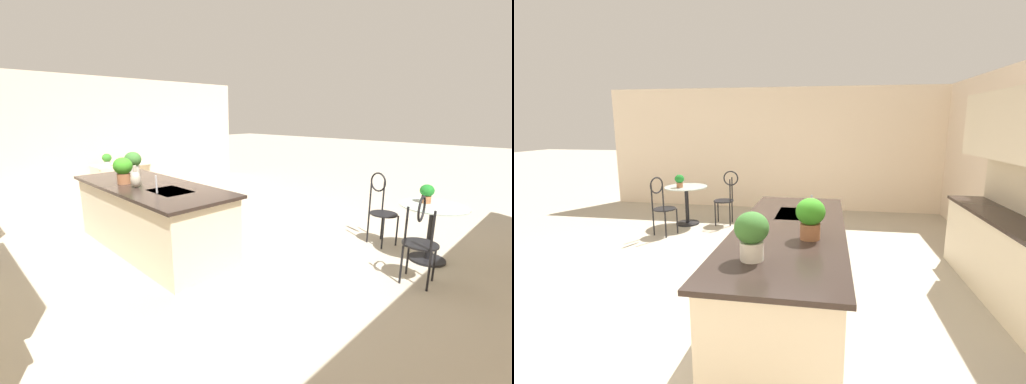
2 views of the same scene
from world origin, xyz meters
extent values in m
plane|color=#B2A893|center=(0.00, 0.00, 0.00)|extent=(40.00, 40.00, 0.00)
cube|color=beige|center=(4.26, 0.00, 1.35)|extent=(0.12, 7.80, 2.70)
cube|color=beige|center=(0.30, 0.85, 0.44)|extent=(2.70, 0.96, 0.88)
cube|color=#2D231E|center=(0.30, 0.85, 0.90)|extent=(2.80, 1.06, 0.04)
cube|color=#B2B5BA|center=(-0.25, 0.85, 0.91)|extent=(0.56, 0.40, 0.03)
cylinder|color=black|center=(-2.62, -1.46, 0.01)|extent=(0.44, 0.44, 0.03)
cylinder|color=black|center=(-2.62, -1.46, 0.38)|extent=(0.07, 0.07, 0.69)
cylinder|color=#B2C6C1|center=(-2.62, -1.46, 0.73)|extent=(0.80, 0.80, 0.01)
cylinder|color=black|center=(-2.58, -0.88, 0.23)|extent=(0.03, 0.03, 0.45)
cylinder|color=black|center=(-2.85, -0.92, 0.23)|extent=(0.03, 0.03, 0.45)
cylinder|color=black|center=(-2.61, -0.60, 0.23)|extent=(0.03, 0.03, 0.45)
cylinder|color=black|center=(-2.89, -0.64, 0.23)|extent=(0.03, 0.03, 0.45)
cylinder|color=black|center=(-2.73, -0.76, 0.46)|extent=(0.42, 0.42, 0.02)
cylinder|color=black|center=(-2.62, -0.60, 0.68)|extent=(0.03, 0.03, 0.45)
cylinder|color=black|center=(-2.88, -0.63, 0.68)|extent=(0.03, 0.03, 0.45)
torus|color=black|center=(-2.75, -0.61, 0.90)|extent=(0.06, 0.28, 0.28)
cylinder|color=black|center=(-2.12, -1.67, 0.23)|extent=(0.03, 0.03, 0.45)
cylinder|color=black|center=(-2.03, -1.40, 0.23)|extent=(0.03, 0.03, 0.45)
cylinder|color=black|center=(-1.85, -1.76, 0.23)|extent=(0.03, 0.03, 0.45)
cylinder|color=black|center=(-1.76, -1.49, 0.23)|extent=(0.03, 0.03, 0.45)
cylinder|color=black|center=(-1.94, -1.58, 0.46)|extent=(0.48, 0.48, 0.02)
cylinder|color=black|center=(-1.84, -1.75, 0.68)|extent=(0.03, 0.03, 0.45)
cylinder|color=black|center=(-1.76, -1.51, 0.68)|extent=(0.03, 0.03, 0.45)
torus|color=black|center=(-1.80, -1.63, 0.90)|extent=(0.28, 0.11, 0.28)
cylinder|color=#B2B5BA|center=(-0.25, 1.03, 1.03)|extent=(0.02, 0.02, 0.22)
cube|color=beige|center=(3.65, -0.77, 0.35)|extent=(0.54, 0.04, 0.71)
cube|color=beige|center=(3.65, 0.39, 0.35)|extent=(0.54, 0.04, 0.71)
cube|color=beige|center=(3.65, -0.19, 0.72)|extent=(0.60, 1.20, 0.03)
cube|color=black|center=(3.67, -0.29, 0.75)|extent=(0.16, 0.44, 0.02)
cube|color=#333335|center=(3.67, -0.29, 0.77)|extent=(0.13, 0.40, 0.01)
cylinder|color=#9E603D|center=(-2.50, -1.53, 0.79)|extent=(0.12, 0.12, 0.09)
ellipsoid|color=#1D7325|center=(-2.50, -1.53, 0.90)|extent=(0.17, 0.17, 0.16)
cylinder|color=#9E603D|center=(0.60, 1.06, 0.99)|extent=(0.18, 0.18, 0.14)
ellipsoid|color=#378D20|center=(0.60, 1.06, 1.17)|extent=(0.26, 0.26, 0.23)
cylinder|color=beige|center=(1.15, 0.66, 0.99)|extent=(0.18, 0.18, 0.14)
ellipsoid|color=#366D2C|center=(1.15, 0.66, 1.17)|extent=(0.26, 0.26, 0.24)
cylinder|color=beige|center=(3.53, 0.16, 0.79)|extent=(0.14, 0.14, 0.11)
ellipsoid|color=#368329|center=(3.53, 0.16, 0.93)|extent=(0.20, 0.20, 0.18)
ellipsoid|color=#BCB29E|center=(0.25, 1.05, 1.02)|extent=(0.13, 0.13, 0.21)
cylinder|color=#BCB29E|center=(0.25, 1.05, 1.17)|extent=(0.04, 0.04, 0.08)
camera|label=1|loc=(-3.88, 2.95, 1.86)|focal=23.30mm
camera|label=2|loc=(3.53, 1.20, 1.91)|focal=24.33mm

